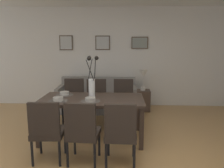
% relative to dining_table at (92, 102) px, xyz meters
% --- Properties ---
extents(ground_plane, '(9.00, 9.00, 0.00)m').
position_rel_dining_table_xyz_m(ground_plane, '(0.29, -0.96, -0.66)').
color(ground_plane, tan).
extents(back_wall_panel, '(9.00, 0.10, 2.60)m').
position_rel_dining_table_xyz_m(back_wall_panel, '(0.29, 2.29, 0.64)').
color(back_wall_panel, silver).
rests_on(back_wall_panel, ground).
extents(dining_table, '(1.80, 0.95, 0.74)m').
position_rel_dining_table_xyz_m(dining_table, '(0.00, 0.00, 0.00)').
color(dining_table, '#33261E').
rests_on(dining_table, ground).
extents(dining_chair_near_left, '(0.46, 0.46, 0.92)m').
position_rel_dining_table_xyz_m(dining_chair_near_left, '(-0.52, -0.87, -0.15)').
color(dining_chair_near_left, black).
rests_on(dining_chair_near_left, ground).
extents(dining_chair_near_right, '(0.46, 0.46, 0.92)m').
position_rel_dining_table_xyz_m(dining_chair_near_right, '(-0.52, 0.90, -0.15)').
color(dining_chair_near_right, black).
rests_on(dining_chair_near_right, ground).
extents(dining_chair_far_left, '(0.46, 0.46, 0.92)m').
position_rel_dining_table_xyz_m(dining_chair_far_left, '(-0.02, -0.89, -0.15)').
color(dining_chair_far_left, black).
rests_on(dining_chair_far_left, ground).
extents(dining_chair_far_right, '(0.46, 0.46, 0.92)m').
position_rel_dining_table_xyz_m(dining_chair_far_right, '(-0.02, 0.86, -0.15)').
color(dining_chair_far_right, black).
rests_on(dining_chair_far_right, ground).
extents(dining_chair_mid_left, '(0.45, 0.45, 0.92)m').
position_rel_dining_table_xyz_m(dining_chair_mid_left, '(0.51, -0.91, -0.15)').
color(dining_chair_mid_left, black).
rests_on(dining_chair_mid_left, ground).
extents(dining_chair_mid_right, '(0.44, 0.44, 0.92)m').
position_rel_dining_table_xyz_m(dining_chair_mid_right, '(0.55, 0.89, -0.15)').
color(dining_chair_mid_right, black).
rests_on(dining_chair_mid_right, ground).
extents(centerpiece_vase, '(0.21, 0.23, 0.73)m').
position_rel_dining_table_xyz_m(centerpiece_vase, '(0.00, 0.00, 0.36)').
color(centerpiece_vase, white).
rests_on(centerpiece_vase, dining_table).
extents(placemat_near_left, '(0.32, 0.32, 0.01)m').
position_rel_dining_table_xyz_m(placemat_near_left, '(-0.54, -0.21, 0.08)').
color(placemat_near_left, '#4C4742').
rests_on(placemat_near_left, dining_table).
extents(bowl_near_left, '(0.17, 0.17, 0.07)m').
position_rel_dining_table_xyz_m(bowl_near_left, '(-0.54, -0.21, 0.12)').
color(bowl_near_left, '#B2ADA3').
rests_on(bowl_near_left, dining_table).
extents(placemat_near_right, '(0.32, 0.32, 0.01)m').
position_rel_dining_table_xyz_m(placemat_near_right, '(-0.54, 0.21, 0.08)').
color(placemat_near_right, '#4C4742').
rests_on(placemat_near_right, dining_table).
extents(bowl_near_right, '(0.17, 0.17, 0.07)m').
position_rel_dining_table_xyz_m(bowl_near_right, '(-0.54, 0.21, 0.12)').
color(bowl_near_right, '#B2ADA3').
rests_on(bowl_near_right, dining_table).
extents(placemat_far_left, '(0.32, 0.32, 0.01)m').
position_rel_dining_table_xyz_m(placemat_far_left, '(0.00, -0.21, 0.08)').
color(placemat_far_left, '#4C4742').
rests_on(placemat_far_left, dining_table).
extents(bowl_far_left, '(0.17, 0.17, 0.07)m').
position_rel_dining_table_xyz_m(bowl_far_left, '(0.00, -0.21, 0.12)').
color(bowl_far_left, '#B2ADA3').
rests_on(bowl_far_left, dining_table).
extents(sofa, '(1.93, 0.84, 0.80)m').
position_rel_dining_table_xyz_m(sofa, '(-0.10, 1.74, -0.39)').
color(sofa, gray).
rests_on(sofa, ground).
extents(side_table, '(0.36, 0.36, 0.52)m').
position_rel_dining_table_xyz_m(side_table, '(1.04, 1.75, -0.40)').
color(side_table, '#3D2D23').
rests_on(side_table, ground).
extents(table_lamp, '(0.22, 0.22, 0.51)m').
position_rel_dining_table_xyz_m(table_lamp, '(1.04, 1.75, 0.23)').
color(table_lamp, beige).
rests_on(table_lamp, side_table).
extents(framed_picture_left, '(0.35, 0.03, 0.39)m').
position_rel_dining_table_xyz_m(framed_picture_left, '(-0.97, 2.22, 1.02)').
color(framed_picture_left, '#473828').
extents(framed_picture_center, '(0.38, 0.03, 0.37)m').
position_rel_dining_table_xyz_m(framed_picture_center, '(0.00, 2.22, 1.02)').
color(framed_picture_center, '#473828').
extents(framed_picture_right, '(0.43, 0.03, 0.31)m').
position_rel_dining_table_xyz_m(framed_picture_right, '(0.97, 2.22, 1.02)').
color(framed_picture_right, '#473828').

